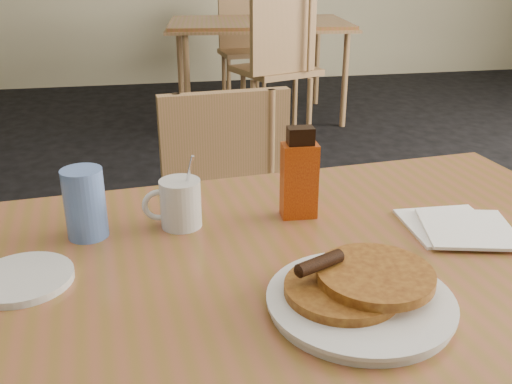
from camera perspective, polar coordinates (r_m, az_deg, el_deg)
The scene contains 11 objects.
main_table at distance 0.94m, azimuth 4.28°, elevation -9.71°, with size 1.37×0.99×0.75m.
neighbor_table at distance 4.47m, azimuth 0.25°, elevation 16.28°, with size 1.45×1.06×0.75m.
chair_main_far at distance 1.67m, azimuth -2.50°, elevation -2.31°, with size 0.42×0.42×0.85m.
chair_neighbor_far at distance 5.21m, azimuth -1.45°, elevation 14.89°, with size 0.42×0.42×0.85m.
chair_neighbor_near at distance 3.76m, azimuth 2.35°, elevation 13.57°, with size 0.60×0.61×1.03m.
pancake_plate at distance 0.83m, azimuth 10.29°, elevation -10.05°, with size 0.27×0.27×0.07m.
coffee_mug at distance 1.05m, azimuth -7.69°, elevation -1.05°, with size 0.11×0.08×0.14m.
syrup_bottle at distance 1.07m, azimuth 4.35°, elevation 1.61°, with size 0.07×0.05×0.18m.
napkin_stack at distance 1.10m, azimuth 19.58°, elevation -3.33°, with size 0.20×0.21×0.01m.
blue_tumbler at distance 1.04m, azimuth -16.74°, elevation -1.10°, with size 0.07×0.07×0.13m, color #557AC8.
side_saucer at distance 0.95m, azimuth -22.29°, elevation -8.03°, with size 0.15×0.15×0.01m, color silver.
Camera 1 is at (-0.20, -0.83, 1.22)m, focal length 40.00 mm.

